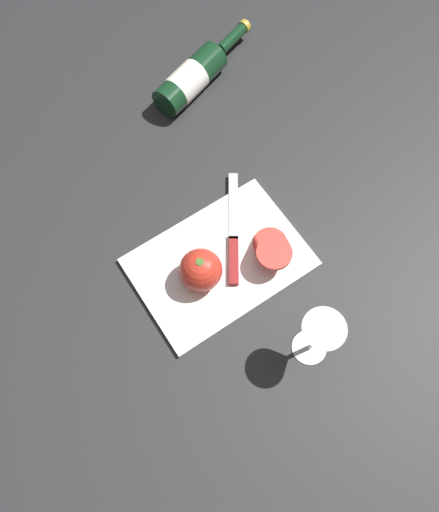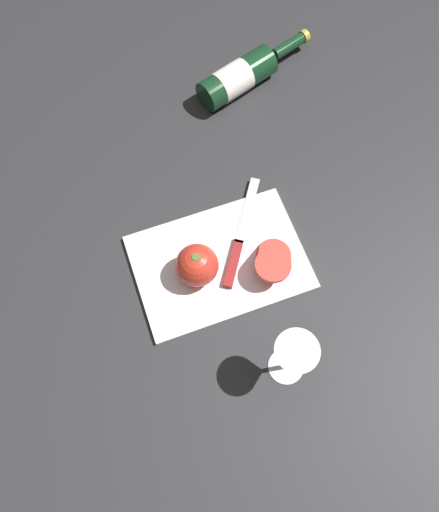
{
  "view_description": "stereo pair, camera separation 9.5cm",
  "coord_description": "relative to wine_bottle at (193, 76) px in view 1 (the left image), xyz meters",
  "views": [
    {
      "loc": [
        -0.17,
        -0.32,
        1.01
      ],
      "look_at": [
        0.04,
        0.01,
        0.04
      ],
      "focal_mm": 35.0,
      "sensor_mm": 36.0,
      "label": 1
    },
    {
      "loc": [
        -0.09,
        -0.36,
        1.01
      ],
      "look_at": [
        0.04,
        0.01,
        0.04
      ],
      "focal_mm": 35.0,
      "sensor_mm": 36.0,
      "label": 2
    }
  ],
  "objects": [
    {
      "name": "tomato_slice_stack_near",
      "position": [
        -0.11,
        -0.48,
        0.0
      ],
      "size": [
        0.1,
        0.11,
        0.05
      ],
      "color": "#D63D33",
      "rests_on": "cutting_board"
    },
    {
      "name": "knife",
      "position": [
        -0.17,
        -0.43,
        -0.02
      ],
      "size": [
        0.17,
        0.24,
        0.01
      ],
      "rotation": [
        0.0,
        0.0,
        0.98
      ],
      "color": "silver",
      "rests_on": "cutting_board"
    },
    {
      "name": "cutting_board",
      "position": [
        -0.21,
        -0.44,
        -0.03
      ],
      "size": [
        0.36,
        0.25,
        0.01
      ],
      "color": "white",
      "rests_on": "ground_plane"
    },
    {
      "name": "ground_plane",
      "position": [
        -0.26,
        -0.45,
        -0.04
      ],
      "size": [
        3.0,
        3.0,
        0.0
      ],
      "primitive_type": "plane",
      "color": "#28282B"
    },
    {
      "name": "whole_tomato",
      "position": [
        -0.26,
        -0.45,
        0.02
      ],
      "size": [
        0.09,
        0.09,
        0.09
      ],
      "color": "red",
      "rests_on": "cutting_board"
    },
    {
      "name": "wine_bottle",
      "position": [
        0.0,
        0.0,
        0.0
      ],
      "size": [
        0.33,
        0.15,
        0.08
      ],
      "color": "#14381E",
      "rests_on": "ground_plane"
    },
    {
      "name": "wine_glass",
      "position": [
        -0.16,
        -0.69,
        0.07
      ],
      "size": [
        0.08,
        0.08,
        0.16
      ],
      "color": "silver",
      "rests_on": "ground_plane"
    }
  ]
}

